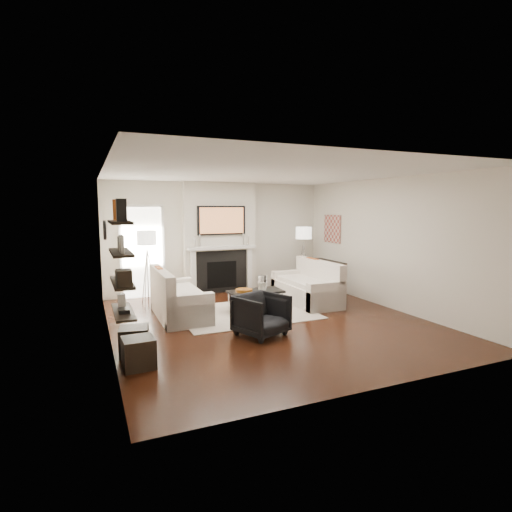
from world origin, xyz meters
name	(u,v)px	position (x,y,z in m)	size (l,w,h in m)	color
room_envelope	(269,249)	(0.00, 0.00, 1.35)	(6.00, 6.00, 6.00)	black
chimney_breast	(220,238)	(0.00, 2.88, 1.35)	(1.80, 0.25, 2.70)	silver
fireplace_surround	(222,272)	(0.00, 2.74, 0.52)	(1.30, 0.02, 1.04)	black
firebox	(222,275)	(0.00, 2.73, 0.45)	(0.75, 0.02, 0.65)	black
mantel_pilaster_l	(193,273)	(-0.72, 2.71, 0.55)	(0.12, 0.08, 1.10)	white
mantel_pilaster_r	(249,269)	(0.72, 2.71, 0.55)	(0.12, 0.08, 1.10)	white
mantel_shelf	(222,248)	(0.00, 2.69, 1.12)	(1.70, 0.18, 0.07)	white
tv_body	(222,220)	(0.00, 2.71, 1.78)	(1.20, 0.06, 0.70)	black
tv_screen	(222,220)	(0.00, 2.68, 1.78)	(1.10, 0.01, 0.62)	#BF723F
candlestick_l_tall	(200,241)	(-0.55, 2.70, 1.30)	(0.04, 0.04, 0.30)	silver
candlestick_l_short	(195,242)	(-0.68, 2.70, 1.27)	(0.04, 0.04, 0.24)	silver
candlestick_r_tall	(243,239)	(0.55, 2.70, 1.30)	(0.04, 0.04, 0.30)	silver
candlestick_r_short	(248,240)	(0.68, 2.70, 1.27)	(0.04, 0.04, 0.24)	silver
hallway_panel	(142,253)	(-1.85, 2.98, 1.05)	(0.90, 0.02, 2.10)	white
door_trim_l	(121,254)	(-2.33, 2.96, 1.05)	(0.06, 0.06, 2.16)	white
door_trim_r	(163,252)	(-1.37, 2.96, 1.05)	(0.06, 0.06, 2.16)	white
door_trim_top	(141,206)	(-1.85, 2.96, 2.13)	(1.02, 0.06, 0.06)	white
rug	(245,313)	(-0.18, 0.72, 0.01)	(2.60, 2.00, 0.01)	#C1AF9E
loveseat_left_base	(180,306)	(-1.43, 0.97, 0.21)	(0.85, 1.80, 0.42)	silver
loveseat_left_back	(162,291)	(-1.76, 0.97, 0.53)	(0.18, 1.80, 0.80)	silver
loveseat_left_arm_n	(190,311)	(-1.43, 0.16, 0.30)	(0.85, 0.18, 0.60)	silver
loveseat_left_arm_s	(172,293)	(-1.43, 1.78, 0.30)	(0.85, 0.18, 0.60)	silver
loveseat_left_cushion	(182,292)	(-1.38, 0.97, 0.47)	(0.63, 1.44, 0.10)	silver
pillow_left_orange	(159,278)	(-1.76, 1.27, 0.73)	(0.10, 0.42, 0.42)	#994212
pillow_left_charcoal	(165,284)	(-1.76, 0.67, 0.72)	(0.10, 0.40, 0.40)	black
loveseat_right_base	(306,293)	(1.37, 1.00, 0.21)	(0.85, 1.80, 0.42)	silver
loveseat_right_back	(319,278)	(1.71, 1.00, 0.53)	(0.18, 1.80, 0.80)	silver
loveseat_right_arm_n	(326,297)	(1.37, 0.19, 0.30)	(0.85, 0.18, 0.60)	silver
loveseat_right_arm_s	(289,283)	(1.37, 1.81, 0.30)	(0.85, 0.18, 0.60)	silver
loveseat_right_cushion	(304,282)	(1.32, 1.00, 0.47)	(0.63, 1.44, 0.10)	silver
pillow_right_orange	(312,267)	(1.71, 1.30, 0.73)	(0.10, 0.42, 0.42)	#994212
pillow_right_charcoal	(327,271)	(1.71, 0.70, 0.72)	(0.10, 0.40, 0.40)	black
coffee_table	(256,292)	(0.07, 0.79, 0.40)	(1.10, 0.55, 0.04)	black
coffee_leg_nw	(236,307)	(-0.43, 0.57, 0.19)	(0.02, 0.02, 0.38)	silver
coffee_leg_ne	(282,302)	(0.57, 0.57, 0.19)	(0.02, 0.02, 0.38)	silver
coffee_leg_sw	(229,302)	(-0.43, 1.01, 0.19)	(0.02, 0.02, 0.38)	silver
coffee_leg_se	(273,297)	(0.57, 1.01, 0.19)	(0.02, 0.02, 0.38)	silver
hurricane_glass	(262,283)	(0.22, 0.79, 0.56)	(0.18, 0.18, 0.32)	white
hurricane_candle	(262,286)	(0.22, 0.79, 0.50)	(0.10, 0.10, 0.16)	white
copper_bowl	(244,290)	(-0.18, 0.79, 0.45)	(0.34, 0.34, 0.06)	#B9681E
armchair	(261,313)	(-0.45, -0.68, 0.37)	(0.73, 0.68, 0.75)	black
lamp_left_post	(148,277)	(-1.85, 2.19, 0.60)	(0.02, 0.02, 1.20)	silver
lamp_left_shade	(147,238)	(-1.85, 2.19, 1.45)	(0.40, 0.40, 0.30)	white
lamp_left_leg_a	(153,277)	(-1.74, 2.19, 0.60)	(0.02, 0.02, 1.25)	silver
lamp_left_leg_b	(145,277)	(-1.91, 2.29, 0.60)	(0.02, 0.02, 1.25)	silver
lamp_left_leg_c	(146,278)	(-1.91, 2.10, 0.60)	(0.02, 0.02, 1.25)	silver
lamp_right_post	(303,266)	(2.05, 2.32, 0.60)	(0.02, 0.02, 1.20)	silver
lamp_right_shade	(304,233)	(2.05, 2.32, 1.45)	(0.40, 0.40, 0.30)	white
lamp_right_leg_a	(307,266)	(2.16, 2.32, 0.60)	(0.02, 0.02, 1.25)	silver
lamp_right_leg_b	(299,266)	(2.00, 2.41, 0.60)	(0.02, 0.02, 1.25)	silver
lamp_right_leg_c	(303,267)	(1.99, 2.22, 0.60)	(0.02, 0.02, 1.25)	silver
console_top	(327,261)	(2.57, 2.01, 0.73)	(0.35, 1.20, 0.04)	black
console_leg_n	(339,280)	(2.57, 1.46, 0.35)	(0.30, 0.04, 0.71)	black
console_leg_s	(315,273)	(2.57, 2.56, 0.35)	(0.30, 0.04, 0.71)	black
wall_art	(332,229)	(2.73, 2.05, 1.55)	(0.03, 0.70, 0.70)	#9E5E4F
shelf_bottom	(123,312)	(-2.62, -1.00, 0.70)	(0.25, 1.00, 0.04)	black
shelf_lower	(122,282)	(-2.62, -1.00, 1.10)	(0.25, 1.00, 0.04)	black
shelf_upper	(121,253)	(-2.62, -1.00, 1.50)	(0.25, 1.00, 0.04)	black
shelf_top	(120,222)	(-2.62, -1.00, 1.90)	(0.25, 1.00, 0.04)	black
decor_magfile_a	(121,210)	(-2.62, -1.36, 2.06)	(0.12, 0.10, 0.28)	black
decor_magfile_b	(118,210)	(-2.62, -0.74, 2.06)	(0.12, 0.10, 0.28)	#994212
decor_frame_a	(122,244)	(-2.62, -1.17, 1.63)	(0.04, 0.30, 0.22)	white
decor_frame_b	(119,243)	(-2.62, -0.82, 1.61)	(0.04, 0.22, 0.18)	black
decor_wine_rack	(124,278)	(-2.62, -1.33, 1.22)	(0.18, 0.25, 0.20)	black
decor_box_small	(121,275)	(-2.62, -0.85, 1.18)	(0.15, 0.12, 0.12)	black
decor_books	(124,310)	(-2.62, -1.10, 0.74)	(0.14, 0.20, 0.05)	black
decor_box_tall	(122,301)	(-2.62, -0.78, 0.81)	(0.10, 0.10, 0.18)	white
clock_rim	(105,230)	(-2.73, 0.90, 1.70)	(0.34, 0.34, 0.04)	black
clock_face	(106,230)	(-2.71, 0.90, 1.70)	(0.29, 0.29, 0.01)	white
ottoman_near	(134,341)	(-2.47, -0.75, 0.20)	(0.40, 0.40, 0.40)	black
ottoman_far	(139,353)	(-2.47, -1.27, 0.20)	(0.40, 0.40, 0.40)	black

